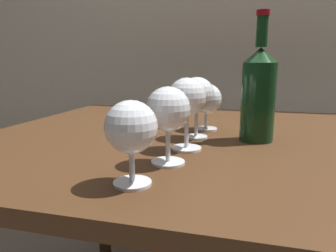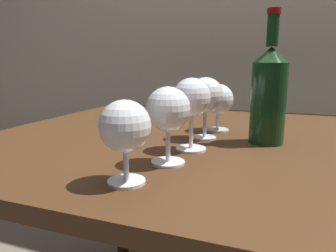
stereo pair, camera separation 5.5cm
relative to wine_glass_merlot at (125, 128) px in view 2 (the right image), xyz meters
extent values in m
cube|color=#472B16|center=(0.08, 0.36, -0.10)|extent=(1.19, 0.95, 0.03)
cylinder|color=#472B16|center=(-0.45, 0.78, -0.47)|extent=(0.06, 0.06, 0.70)
cylinder|color=white|center=(0.00, 0.00, -0.09)|extent=(0.06, 0.06, 0.00)
cylinder|color=white|center=(0.00, 0.00, -0.05)|extent=(0.01, 0.01, 0.06)
sphere|color=white|center=(0.00, 0.00, 0.00)|extent=(0.08, 0.08, 0.08)
ellipsoid|color=maroon|center=(0.00, 0.00, 0.00)|extent=(0.07, 0.07, 0.03)
cylinder|color=white|center=(0.03, 0.11, -0.09)|extent=(0.06, 0.06, 0.00)
cylinder|color=white|center=(0.03, 0.11, -0.05)|extent=(0.01, 0.01, 0.07)
sphere|color=white|center=(0.03, 0.11, 0.02)|extent=(0.08, 0.08, 0.08)
ellipsoid|color=beige|center=(0.03, 0.11, 0.01)|extent=(0.07, 0.07, 0.03)
cylinder|color=white|center=(0.04, 0.21, -0.09)|extent=(0.07, 0.07, 0.00)
cylinder|color=white|center=(0.04, 0.21, -0.04)|extent=(0.01, 0.01, 0.08)
sphere|color=white|center=(0.04, 0.21, 0.03)|extent=(0.08, 0.08, 0.08)
ellipsoid|color=pink|center=(0.04, 0.21, 0.03)|extent=(0.07, 0.07, 0.04)
cylinder|color=white|center=(0.05, 0.32, -0.09)|extent=(0.06, 0.06, 0.00)
cylinder|color=white|center=(0.05, 0.32, -0.04)|extent=(0.01, 0.01, 0.08)
sphere|color=white|center=(0.05, 0.32, 0.02)|extent=(0.09, 0.09, 0.09)
ellipsoid|color=#EACC66|center=(0.05, 0.32, 0.02)|extent=(0.08, 0.08, 0.04)
cylinder|color=white|center=(0.06, 0.43, -0.09)|extent=(0.06, 0.06, 0.00)
cylinder|color=white|center=(0.06, 0.43, -0.05)|extent=(0.01, 0.01, 0.06)
sphere|color=white|center=(0.06, 0.43, 0.00)|extent=(0.08, 0.08, 0.08)
ellipsoid|color=gold|center=(0.06, 0.43, 0.00)|extent=(0.07, 0.07, 0.03)
cylinder|color=#143819|center=(0.19, 0.34, 0.00)|extent=(0.08, 0.08, 0.19)
cone|color=#143819|center=(0.19, 0.34, 0.12)|extent=(0.08, 0.08, 0.03)
cylinder|color=#143819|center=(0.19, 0.34, 0.17)|extent=(0.03, 0.03, 0.07)
cylinder|color=maroon|center=(0.19, 0.34, 0.21)|extent=(0.03, 0.03, 0.01)
camera|label=1|loc=(0.16, -0.41, 0.09)|focal=32.53mm
camera|label=2|loc=(0.22, -0.40, 0.09)|focal=32.53mm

